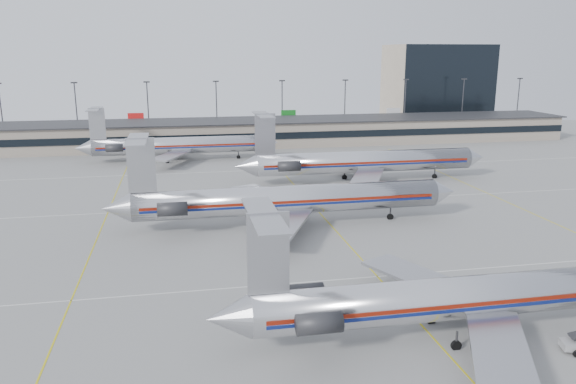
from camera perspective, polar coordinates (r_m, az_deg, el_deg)
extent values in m
plane|color=gray|center=(50.79, 13.00, -12.62)|extent=(260.00, 260.00, 0.00)
cube|color=silver|center=(59.19, 9.06, -8.47)|extent=(160.00, 0.15, 0.02)
cube|color=gray|center=(141.91, -3.15, 6.05)|extent=(160.00, 16.00, 6.00)
cube|color=black|center=(133.94, -2.66, 5.67)|extent=(160.00, 0.20, 1.60)
cube|color=#2D2D30|center=(141.52, -3.17, 7.29)|extent=(162.00, 17.00, 0.30)
cylinder|color=#38383D|center=(159.98, -27.08, 7.07)|extent=(0.30, 0.30, 15.00)
cylinder|color=#38383D|center=(156.04, -20.67, 7.56)|extent=(0.30, 0.30, 15.00)
cube|color=#2D2D30|center=(155.50, -20.92, 10.34)|extent=(1.60, 0.40, 0.35)
cylinder|color=#38383D|center=(154.13, -14.01, 7.97)|extent=(0.30, 0.30, 15.00)
cube|color=#2D2D30|center=(153.58, -14.18, 10.79)|extent=(1.60, 0.40, 0.35)
cylinder|color=#38383D|center=(154.30, -7.26, 8.27)|extent=(0.30, 0.30, 15.00)
cube|color=#2D2D30|center=(153.75, -7.35, 11.09)|extent=(1.60, 0.40, 0.35)
cylinder|color=#38383D|center=(156.55, -0.60, 8.46)|extent=(0.30, 0.30, 15.00)
cube|color=#2D2D30|center=(156.01, -0.61, 11.24)|extent=(1.60, 0.40, 0.35)
cylinder|color=#38383D|center=(160.80, 5.79, 8.54)|extent=(0.30, 0.30, 15.00)
cube|color=#2D2D30|center=(160.28, 5.85, 11.24)|extent=(1.60, 0.40, 0.35)
cylinder|color=#38383D|center=(166.90, 11.78, 8.51)|extent=(0.30, 0.30, 15.00)
cube|color=#2D2D30|center=(166.39, 11.91, 11.12)|extent=(1.60, 0.40, 0.35)
cylinder|color=#38383D|center=(174.64, 17.29, 8.41)|extent=(0.30, 0.30, 15.00)
cube|color=#2D2D30|center=(174.16, 17.48, 10.90)|extent=(1.60, 0.40, 0.35)
cylinder|color=#38383D|center=(183.83, 22.30, 8.25)|extent=(0.30, 0.30, 15.00)
cube|color=#2D2D30|center=(183.37, 22.52, 10.61)|extent=(1.60, 0.40, 0.35)
cube|color=tan|center=(188.07, 14.81, 10.46)|extent=(30.00, 20.00, 25.00)
cylinder|color=silver|center=(48.74, 18.67, -9.98)|extent=(37.06, 3.43, 3.43)
cone|color=#ABABB0|center=(42.96, -6.10, -12.62)|extent=(3.34, 3.43, 3.43)
cube|color=maroon|center=(47.34, 19.72, -10.62)|extent=(35.21, 0.05, 0.32)
cube|color=navy|center=(47.49, 19.68, -11.02)|extent=(35.21, 0.05, 0.26)
cube|color=#ABABB0|center=(53.56, 13.42, -8.49)|extent=(8.62, 12.56, 0.30)
cube|color=#ABABB0|center=(43.28, 20.70, -14.67)|extent=(8.62, 12.56, 0.30)
cube|color=#ABABB0|center=(41.36, -2.03, -6.28)|extent=(3.15, 0.23, 6.30)
cube|color=#ABABB0|center=(40.40, -2.45, -2.35)|extent=(2.22, 9.73, 0.17)
cylinder|color=#2D2D30|center=(46.07, 1.54, -10.25)|extent=(3.34, 1.58, 1.58)
cylinder|color=#2D2D30|center=(41.44, 3.18, -13.18)|extent=(3.34, 1.58, 1.58)
cylinder|color=#2D2D30|center=(46.79, 16.75, -14.24)|extent=(0.19, 0.19, 1.53)
cylinder|color=#2D2D30|center=(50.30, 14.37, -12.00)|extent=(0.19, 0.19, 1.53)
cylinder|color=silver|center=(74.23, 0.18, -0.78)|extent=(40.59, 3.75, 3.75)
cone|color=silver|center=(81.29, 15.51, 0.01)|extent=(3.25, 3.75, 3.75)
cone|color=#ABABB0|center=(73.33, -17.04, -1.59)|extent=(3.65, 3.75, 3.75)
cube|color=maroon|center=(72.41, 0.47, -1.03)|extent=(38.56, 0.05, 0.36)
cube|color=navy|center=(72.51, 0.47, -1.34)|extent=(38.56, 0.05, 0.28)
cube|color=#ABABB0|center=(80.92, -2.22, -0.29)|extent=(9.44, 13.76, 0.32)
cube|color=#ABABB0|center=(67.43, -0.33, -3.20)|extent=(9.44, 13.76, 0.32)
cube|color=#ABABB0|center=(71.85, -14.68, 2.63)|extent=(3.45, 0.25, 6.90)
cube|color=#ABABB0|center=(71.33, -15.09, 5.17)|extent=(2.44, 10.66, 0.18)
cylinder|color=#2D2D30|center=(75.62, -11.65, -0.56)|extent=(3.65, 1.73, 1.73)
cylinder|color=#2D2D30|center=(70.02, -11.66, -1.72)|extent=(3.65, 1.73, 1.73)
cylinder|color=#2D2D30|center=(78.88, 10.36, -2.17)|extent=(0.20, 0.20, 1.67)
cylinder|color=#2D2D30|center=(72.16, -1.82, -3.46)|extent=(0.20, 0.20, 1.67)
cylinder|color=#2D2D30|center=(76.76, -2.41, -2.39)|extent=(0.20, 0.20, 1.67)
cylinder|color=black|center=(79.01, 10.34, -2.50)|extent=(0.91, 0.30, 0.91)
cylinder|color=silver|center=(100.97, 7.88, 3.07)|extent=(39.21, 3.82, 3.82)
cone|color=silver|center=(109.68, 18.47, 3.34)|extent=(3.30, 3.82, 3.82)
cone|color=#ABABB0|center=(96.22, -4.31, 2.63)|extent=(3.71, 3.82, 3.82)
cube|color=maroon|center=(99.16, 8.24, 2.95)|extent=(37.25, 0.05, 0.36)
cube|color=navy|center=(99.24, 8.23, 2.72)|extent=(37.25, 0.05, 0.29)
cube|color=#ABABB0|center=(107.29, 5.58, 3.22)|extent=(9.60, 13.99, 0.33)
cube|color=#ABABB0|center=(93.82, 8.09, 1.59)|extent=(9.60, 13.99, 0.33)
cube|color=#ABABB0|center=(95.77, -2.34, 5.89)|extent=(3.51, 0.26, 7.02)
cube|color=#ABABB0|center=(95.32, -2.55, 7.85)|extent=(2.48, 10.83, 0.19)
cylinder|color=#2D2D30|center=(100.06, -0.52, 3.29)|extent=(3.71, 1.75, 1.75)
cylinder|color=#2D2D30|center=(94.39, 0.13, 2.64)|extent=(3.71, 1.75, 1.75)
cylinder|color=#2D2D30|center=(106.58, 14.68, 1.80)|extent=(0.21, 0.21, 1.70)
cylinder|color=#2D2D30|center=(98.26, 6.59, 1.17)|extent=(0.21, 0.21, 1.70)
cylinder|color=#2D2D30|center=(102.88, 5.76, 1.77)|extent=(0.21, 0.21, 1.70)
cylinder|color=black|center=(106.68, 14.66, 1.55)|extent=(0.93, 0.31, 0.93)
cylinder|color=silver|center=(122.03, -10.87, 4.68)|extent=(36.09, 3.51, 3.51)
cone|color=silver|center=(123.64, -1.74, 5.04)|extent=(3.04, 3.51, 3.51)
cone|color=#ABABB0|center=(123.56, -20.09, 4.20)|extent=(3.42, 3.51, 3.51)
cube|color=maroon|center=(120.26, -10.87, 4.62)|extent=(34.29, 0.05, 0.33)
cube|color=navy|center=(120.32, -10.86, 4.44)|extent=(34.29, 0.05, 0.27)
cube|color=#ABABB0|center=(128.75, -11.73, 4.69)|extent=(8.83, 12.88, 0.30)
cube|color=#ABABB0|center=(115.64, -11.76, 3.66)|extent=(8.83, 12.88, 0.30)
cube|color=#ABABB0|center=(122.44, -18.82, 6.58)|extent=(3.23, 0.24, 6.46)
cube|color=#ABABB0|center=(122.16, -19.07, 7.98)|extent=(2.28, 9.97, 0.17)
cylinder|color=#2D2D30|center=(125.33, -16.99, 4.70)|extent=(3.42, 1.61, 1.61)
cylinder|color=#2D2D30|center=(120.01, -17.24, 4.29)|extent=(3.42, 1.61, 1.61)
cylinder|color=#2D2D30|center=(123.10, -5.06, 3.76)|extent=(0.19, 0.19, 1.57)
cylinder|color=#2D2D30|center=(120.23, -12.16, 3.26)|extent=(0.19, 0.19, 1.57)
cylinder|color=#2D2D30|center=(124.72, -12.14, 3.63)|extent=(0.19, 0.19, 1.57)
cylinder|color=black|center=(123.18, -5.05, 3.55)|extent=(0.85, 0.28, 0.85)
cylinder|color=black|center=(50.09, 26.40, -13.84)|extent=(0.54, 0.17, 0.54)
cylinder|color=black|center=(49.27, 27.25, -14.41)|extent=(0.54, 0.17, 0.54)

